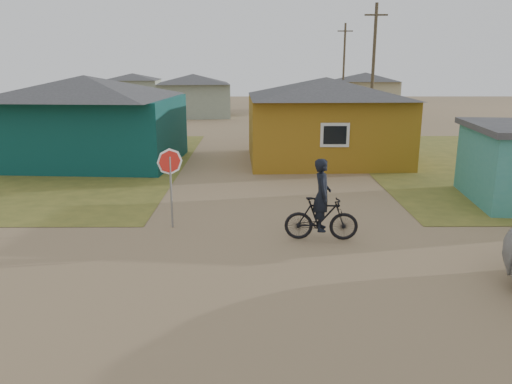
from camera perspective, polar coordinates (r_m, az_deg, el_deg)
The scene contains 10 objects.
ground at distance 10.58m, azimuth 4.47°, elevation -10.98°, with size 120.00×120.00×0.00m, color #957956.
house_teal at distance 24.37m, azimuth -18.74°, elevation 7.95°, with size 8.93×7.08×4.00m.
house_yellow at distance 23.88m, azimuth 7.89°, elevation 8.34°, with size 7.72×6.76×3.90m.
house_pale_west at distance 43.89m, azimuth -7.14°, elevation 10.98°, with size 7.04×6.15×3.60m.
house_beige_east at distance 50.75m, azimuth 12.32°, elevation 11.24°, with size 6.95×6.05×3.60m.
house_pale_north at distance 57.11m, azimuth -13.86°, elevation 11.39°, with size 6.28×5.81×3.40m.
utility_pole_near at distance 32.35m, azimuth 13.24°, elevation 13.50°, with size 1.40×0.20×8.00m.
utility_pole_far at distance 48.23m, azimuth 10.00°, elevation 13.91°, with size 1.40×0.20×8.00m.
stop_sign at distance 14.02m, azimuth -9.79°, elevation 2.57°, with size 0.74×0.15×2.27m.
cyclist at distance 13.16m, azimuth 7.50°, elevation -2.14°, with size 1.96×0.72×2.18m.
Camera 1 is at (-0.86, -9.50, 4.56)m, focal length 35.00 mm.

